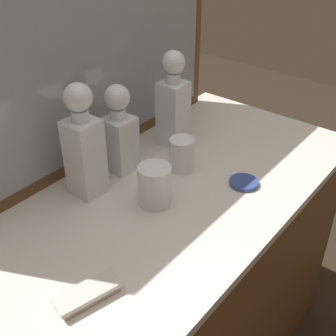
{
  "coord_description": "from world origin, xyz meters",
  "views": [
    {
      "loc": [
        -0.75,
        -0.6,
        1.51
      ],
      "look_at": [
        0.0,
        0.0,
        0.89
      ],
      "focal_mm": 47.16,
      "sensor_mm": 36.0,
      "label": 1
    }
  ],
  "objects_px": {
    "porcelain_dish": "(244,183)",
    "crystal_tumbler_left": "(182,156)",
    "silver_brush_far_left": "(88,294)",
    "crystal_tumbler_rear": "(156,187)",
    "crystal_decanter_far_right": "(120,137)",
    "crystal_decanter_left": "(173,108)",
    "crystal_decanter_front": "(84,151)"
  },
  "relations": [
    {
      "from": "porcelain_dish",
      "to": "crystal_tumbler_left",
      "type": "bearing_deg",
      "value": 104.28
    },
    {
      "from": "porcelain_dish",
      "to": "silver_brush_far_left",
      "type": "bearing_deg",
      "value": 175.69
    },
    {
      "from": "crystal_tumbler_rear",
      "to": "silver_brush_far_left",
      "type": "distance_m",
      "value": 0.34
    },
    {
      "from": "silver_brush_far_left",
      "to": "crystal_decanter_far_right",
      "type": "bearing_deg",
      "value": 35.63
    },
    {
      "from": "silver_brush_far_left",
      "to": "porcelain_dish",
      "type": "bearing_deg",
      "value": -4.31
    },
    {
      "from": "crystal_decanter_left",
      "to": "silver_brush_far_left",
      "type": "xyz_separation_m",
      "value": [
        -0.61,
        -0.26,
        -0.11
      ]
    },
    {
      "from": "crystal_decanter_left",
      "to": "silver_brush_far_left",
      "type": "height_order",
      "value": "crystal_decanter_left"
    },
    {
      "from": "crystal_decanter_front",
      "to": "crystal_tumbler_left",
      "type": "xyz_separation_m",
      "value": [
        0.24,
        -0.13,
        -0.08
      ]
    },
    {
      "from": "crystal_tumbler_left",
      "to": "crystal_tumbler_rear",
      "type": "bearing_deg",
      "value": -164.58
    },
    {
      "from": "crystal_decanter_front",
      "to": "crystal_tumbler_rear",
      "type": "distance_m",
      "value": 0.21
    },
    {
      "from": "crystal_tumbler_rear",
      "to": "porcelain_dish",
      "type": "bearing_deg",
      "value": -31.95
    },
    {
      "from": "crystal_decanter_front",
      "to": "crystal_decanter_far_right",
      "type": "distance_m",
      "value": 0.14
    },
    {
      "from": "crystal_decanter_left",
      "to": "crystal_decanter_far_right",
      "type": "distance_m",
      "value": 0.21
    },
    {
      "from": "crystal_decanter_front",
      "to": "crystal_tumbler_rear",
      "type": "xyz_separation_m",
      "value": [
        0.07,
        -0.18,
        -0.08
      ]
    },
    {
      "from": "crystal_decanter_left",
      "to": "silver_brush_far_left",
      "type": "bearing_deg",
      "value": -156.99
    },
    {
      "from": "crystal_decanter_left",
      "to": "crystal_tumbler_rear",
      "type": "height_order",
      "value": "crystal_decanter_left"
    },
    {
      "from": "crystal_decanter_left",
      "to": "crystal_decanter_front",
      "type": "height_order",
      "value": "crystal_decanter_front"
    },
    {
      "from": "crystal_decanter_front",
      "to": "crystal_decanter_far_right",
      "type": "height_order",
      "value": "crystal_decanter_front"
    },
    {
      "from": "crystal_tumbler_rear",
      "to": "crystal_decanter_far_right",
      "type": "bearing_deg",
      "value": 70.59
    },
    {
      "from": "crystal_decanter_left",
      "to": "silver_brush_far_left",
      "type": "distance_m",
      "value": 0.67
    },
    {
      "from": "crystal_tumbler_rear",
      "to": "silver_brush_far_left",
      "type": "xyz_separation_m",
      "value": [
        -0.33,
        -0.09,
        -0.04
      ]
    },
    {
      "from": "crystal_decanter_left",
      "to": "crystal_tumbler_rear",
      "type": "bearing_deg",
      "value": -149.58
    },
    {
      "from": "crystal_decanter_far_right",
      "to": "silver_brush_far_left",
      "type": "bearing_deg",
      "value": -144.37
    },
    {
      "from": "crystal_tumbler_rear",
      "to": "crystal_decanter_front",
      "type": "bearing_deg",
      "value": 112.12
    },
    {
      "from": "crystal_decanter_far_right",
      "to": "crystal_tumbler_left",
      "type": "height_order",
      "value": "crystal_decanter_far_right"
    },
    {
      "from": "porcelain_dish",
      "to": "crystal_decanter_front",
      "type": "bearing_deg",
      "value": 132.65
    },
    {
      "from": "crystal_tumbler_rear",
      "to": "silver_brush_far_left",
      "type": "height_order",
      "value": "crystal_tumbler_rear"
    },
    {
      "from": "crystal_decanter_far_right",
      "to": "crystal_tumbler_rear",
      "type": "height_order",
      "value": "crystal_decanter_far_right"
    },
    {
      "from": "silver_brush_far_left",
      "to": "porcelain_dish",
      "type": "distance_m",
      "value": 0.54
    },
    {
      "from": "crystal_tumbler_left",
      "to": "crystal_decanter_far_right",
      "type": "bearing_deg",
      "value": 126.1
    },
    {
      "from": "porcelain_dish",
      "to": "crystal_decanter_far_right",
      "type": "bearing_deg",
      "value": 114.83
    },
    {
      "from": "crystal_decanter_left",
      "to": "crystal_tumbler_rear",
      "type": "relative_size",
      "value": 2.75
    }
  ]
}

